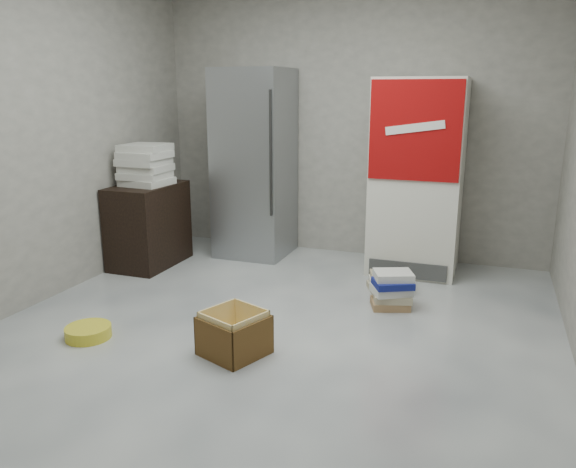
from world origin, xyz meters
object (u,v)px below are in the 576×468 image
at_px(coke_cooler, 417,177).
at_px(wood_shelf, 149,225).
at_px(steel_fridge, 255,164).
at_px(cardboard_box, 234,336).
at_px(phonebook_stack_main, 392,290).

relative_size(coke_cooler, wood_shelf, 2.25).
relative_size(steel_fridge, cardboard_box, 3.96).
bearing_deg(coke_cooler, steel_fridge, 179.82).
height_order(steel_fridge, cardboard_box, steel_fridge).
bearing_deg(coke_cooler, phonebook_stack_main, -90.96).
height_order(coke_cooler, phonebook_stack_main, coke_cooler).
relative_size(wood_shelf, cardboard_box, 1.67).
bearing_deg(phonebook_stack_main, coke_cooler, 65.62).
bearing_deg(wood_shelf, steel_fridge, 41.31).
distance_m(phonebook_stack_main, cardboard_box, 1.43).
distance_m(wood_shelf, cardboard_box, 2.23).
relative_size(coke_cooler, cardboard_box, 3.75).
relative_size(wood_shelf, phonebook_stack_main, 2.11).
distance_m(wood_shelf, phonebook_stack_main, 2.50).
height_order(coke_cooler, cardboard_box, coke_cooler).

